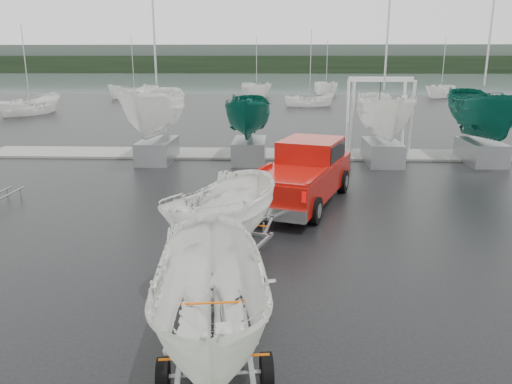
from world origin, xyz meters
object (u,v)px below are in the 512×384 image
at_px(pickup_truck, 305,171).
at_px(boat_hoist, 379,105).
at_px(trailer_hitched, 224,160).
at_px(trailer_parked, 212,215).

xyz_separation_m(pickup_truck, boat_hoist, (4.30, 8.95, 1.55)).
bearing_deg(boat_hoist, trailer_hitched, -113.02).
relative_size(pickup_truck, boat_hoist, 1.66).
bearing_deg(trailer_parked, boat_hoist, 65.05).
bearing_deg(trailer_parked, pickup_truck, 72.37).
xyz_separation_m(trailer_hitched, boat_hoist, (6.52, 15.34, -0.12)).
height_order(pickup_truck, boat_hoist, boat_hoist).
distance_m(pickup_truck, trailer_parked, 11.02).
bearing_deg(trailer_hitched, boat_hoist, 86.15).
bearing_deg(pickup_truck, boat_hoist, 83.53).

